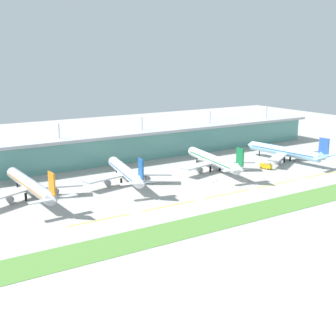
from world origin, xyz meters
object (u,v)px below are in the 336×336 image
object	(u,v)px
fuel_truck	(266,165)
safety_cone_nose_front	(249,180)
airliner_near_middle	(126,172)
safety_cone_left_wingtip	(213,182)
airliner_nearest	(31,186)
airliner_farthest	(286,152)
airliner_far_middle	(214,160)
baggage_cart	(262,165)
safety_cone_right_wingtip	(217,181)

from	to	relation	value
fuel_truck	safety_cone_nose_front	bearing A→B (deg)	-151.83
airliner_near_middle	safety_cone_left_wingtip	world-z (taller)	airliner_near_middle
airliner_nearest	safety_cone_left_wingtip	xyz separation A→B (m)	(90.64, -23.90, -6.10)
safety_cone_left_wingtip	safety_cone_nose_front	xyz separation A→B (m)	(18.87, -7.45, 0.00)
airliner_farthest	airliner_near_middle	bearing A→B (deg)	175.94
airliner_nearest	airliner_farthest	xyz separation A→B (m)	(160.64, -9.21, -0.00)
airliner_far_middle	baggage_cart	size ratio (longest dim) A/B	15.90
airliner_far_middle	fuel_truck	world-z (taller)	airliner_far_middle
airliner_far_middle	baggage_cart	world-z (taller)	airliner_far_middle
airliner_near_middle	safety_cone_right_wingtip	size ratio (longest dim) A/B	84.43
safety_cone_left_wingtip	safety_cone_right_wingtip	xyz separation A→B (m)	(3.22, 0.99, 0.00)
airliner_nearest	fuel_truck	world-z (taller)	airliner_nearest
airliner_near_middle	safety_cone_right_wingtip	world-z (taller)	airliner_near_middle
fuel_truck	airliner_far_middle	bearing A→B (deg)	156.45
safety_cone_nose_front	safety_cone_right_wingtip	xyz separation A→B (m)	(-15.65, 8.43, 0.00)
baggage_cart	airliner_far_middle	bearing A→B (deg)	165.17
airliner_farthest	safety_cone_left_wingtip	distance (m)	71.78
airliner_near_middle	safety_cone_right_wingtip	distance (m)	49.48
safety_cone_left_wingtip	safety_cone_nose_front	distance (m)	20.29
safety_cone_left_wingtip	safety_cone_right_wingtip	world-z (taller)	same
airliner_farthest	safety_cone_nose_front	distance (m)	56.04
airliner_nearest	baggage_cart	xyz separation A→B (m)	(136.85, -12.40, -5.19)
airliner_near_middle	airliner_farthest	xyz separation A→B (m)	(110.88, -7.87, 0.00)
airliner_near_middle	airliner_far_middle	bearing A→B (deg)	-2.97
baggage_cart	safety_cone_left_wingtip	bearing A→B (deg)	-166.02
fuel_truck	safety_cone_nose_front	world-z (taller)	fuel_truck
airliner_nearest	safety_cone_right_wingtip	world-z (taller)	airliner_nearest
airliner_far_middle	safety_cone_right_wingtip	size ratio (longest dim) A/B	91.19
airliner_farthest	baggage_cart	distance (m)	24.55
airliner_farthest	safety_cone_right_wingtip	xyz separation A→B (m)	(-66.77, -13.71, -6.10)
fuel_truck	airliner_farthest	bearing A→B (deg)	17.95
airliner_far_middle	baggage_cart	xyz separation A→B (m)	(30.72, -8.13, -5.19)
safety_cone_right_wingtip	airliner_farthest	bearing A→B (deg)	11.60
safety_cone_left_wingtip	baggage_cart	bearing A→B (deg)	13.98
airliner_farthest	baggage_cart	world-z (taller)	airliner_farthest
fuel_truck	baggage_cart	distance (m)	5.03
airliner_farthest	fuel_truck	bearing A→B (deg)	-162.05
airliner_farthest	safety_cone_nose_front	world-z (taller)	airliner_farthest
airliner_near_middle	fuel_truck	world-z (taller)	airliner_near_middle
airliner_near_middle	safety_cone_left_wingtip	distance (m)	47.09
airliner_farthest	airliner_nearest	bearing A→B (deg)	176.72
fuel_truck	safety_cone_right_wingtip	size ratio (longest dim) A/B	10.90
safety_cone_right_wingtip	airliner_nearest	bearing A→B (deg)	166.28
airliner_farthest	safety_cone_left_wingtip	world-z (taller)	airliner_farthest
airliner_farthest	baggage_cart	size ratio (longest dim) A/B	15.49
baggage_cart	safety_cone_right_wingtip	distance (m)	44.27
airliner_far_middle	safety_cone_right_wingtip	distance (m)	23.15
fuel_truck	airliner_near_middle	bearing A→B (deg)	169.55
fuel_truck	safety_cone_right_wingtip	world-z (taller)	fuel_truck
airliner_nearest	airliner_near_middle	xyz separation A→B (m)	(49.76, -1.34, -0.01)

